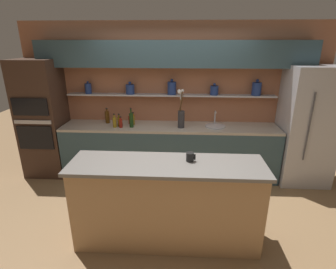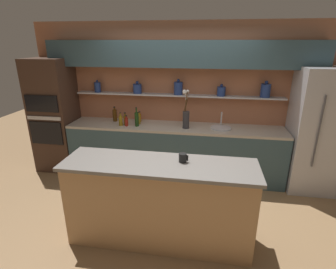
# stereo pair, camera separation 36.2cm
# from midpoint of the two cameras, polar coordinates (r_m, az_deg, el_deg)

# --- Properties ---
(ground_plane) EXTENTS (12.00, 12.00, 0.00)m
(ground_plane) POSITION_cam_midpoint_polar(r_m,az_deg,el_deg) (3.77, 2.37, -17.65)
(ground_plane) COLOR olive
(back_wall_unit) EXTENTS (5.20, 0.44, 2.60)m
(back_wall_unit) POSITION_cam_midpoint_polar(r_m,az_deg,el_deg) (4.58, 5.06, 10.40)
(back_wall_unit) COLOR #A86647
(back_wall_unit) RESTS_ON ground_plane
(back_counter_unit) EXTENTS (3.67, 0.62, 0.92)m
(back_counter_unit) POSITION_cam_midpoint_polar(r_m,az_deg,el_deg) (4.61, 3.67, -3.65)
(back_counter_unit) COLOR #334C56
(back_counter_unit) RESTS_ON ground_plane
(island_counter) EXTENTS (2.17, 0.61, 1.02)m
(island_counter) POSITION_cam_midpoint_polar(r_m,az_deg,el_deg) (3.14, 1.55, -14.70)
(island_counter) COLOR tan
(island_counter) RESTS_ON ground_plane
(refrigerator) EXTENTS (0.80, 0.73, 1.94)m
(refrigerator) POSITION_cam_midpoint_polar(r_m,az_deg,el_deg) (4.76, 31.88, 0.59)
(refrigerator) COLOR #B7B7BC
(refrigerator) RESTS_ON ground_plane
(oven_tower) EXTENTS (0.69, 0.64, 2.01)m
(oven_tower) POSITION_cam_midpoint_polar(r_m,az_deg,el_deg) (5.11, -21.60, 3.82)
(oven_tower) COLOR #3D281E
(oven_tower) RESTS_ON ground_plane
(flower_vase) EXTENTS (0.13, 0.15, 0.63)m
(flower_vase) POSITION_cam_midpoint_polar(r_m,az_deg,el_deg) (4.31, 6.33, 4.29)
(flower_vase) COLOR #2D2D33
(flower_vase) RESTS_ON back_counter_unit
(sink_fixture) EXTENTS (0.33, 0.33, 0.25)m
(sink_fixture) POSITION_cam_midpoint_polar(r_m,az_deg,el_deg) (4.45, 13.78, 1.55)
(sink_fixture) COLOR #B7B7BC
(sink_fixture) RESTS_ON back_counter_unit
(bottle_oil_0) EXTENTS (0.06, 0.06, 0.23)m
(bottle_oil_0) POSITION_cam_midpoint_polar(r_m,az_deg,el_deg) (4.49, -8.01, 3.03)
(bottle_oil_0) COLOR olive
(bottle_oil_0) RESTS_ON back_counter_unit
(bottle_sauce_1) EXTENTS (0.06, 0.06, 0.18)m
(bottle_sauce_1) POSITION_cam_midpoint_polar(r_m,az_deg,el_deg) (4.62, -4.67, 3.45)
(bottle_sauce_1) COLOR maroon
(bottle_sauce_1) RESTS_ON back_counter_unit
(bottle_sauce_2) EXTENTS (0.06, 0.06, 0.19)m
(bottle_sauce_2) POSITION_cam_midpoint_polar(r_m,az_deg,el_deg) (4.45, -6.76, 2.76)
(bottle_sauce_2) COLOR maroon
(bottle_sauce_2) RESTS_ON back_counter_unit
(bottle_oil_3) EXTENTS (0.05, 0.05, 0.22)m
(bottle_oil_3) POSITION_cam_midpoint_polar(r_m,az_deg,el_deg) (4.52, -7.05, 3.13)
(bottle_oil_3) COLOR brown
(bottle_oil_3) RESTS_ON back_counter_unit
(bottle_oil_4) EXTENTS (0.05, 0.05, 0.22)m
(bottle_oil_4) POSITION_cam_midpoint_polar(r_m,az_deg,el_deg) (4.56, -4.07, 3.37)
(bottle_oil_4) COLOR olive
(bottle_oil_4) RESTS_ON back_counter_unit
(bottle_sauce_5) EXTENTS (0.05, 0.05, 0.19)m
(bottle_sauce_5) POSITION_cam_midpoint_polar(r_m,az_deg,el_deg) (4.69, -3.97, 3.73)
(bottle_sauce_5) COLOR #9E4C0A
(bottle_sauce_5) RESTS_ON back_counter_unit
(bottle_wine_6) EXTENTS (0.07, 0.07, 0.33)m
(bottle_wine_6) POSITION_cam_midpoint_polar(r_m,az_deg,el_deg) (4.42, -4.50, 3.36)
(bottle_wine_6) COLOR #193814
(bottle_wine_6) RESTS_ON back_counter_unit
(bottle_spirit_7) EXTENTS (0.07, 0.07, 0.27)m
(bottle_spirit_7) POSITION_cam_midpoint_polar(r_m,az_deg,el_deg) (4.75, -9.38, 4.13)
(bottle_spirit_7) COLOR #4C2D0C
(bottle_spirit_7) RESTS_ON back_counter_unit
(coffee_mug) EXTENTS (0.11, 0.09, 0.10)m
(coffee_mug) POSITION_cam_midpoint_polar(r_m,az_deg,el_deg) (2.91, 6.81, -5.12)
(coffee_mug) COLOR black
(coffee_mug) RESTS_ON island_counter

